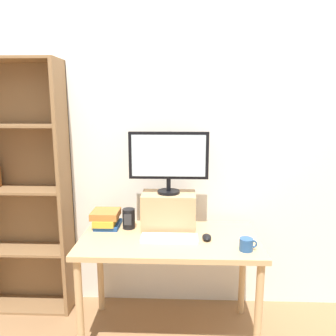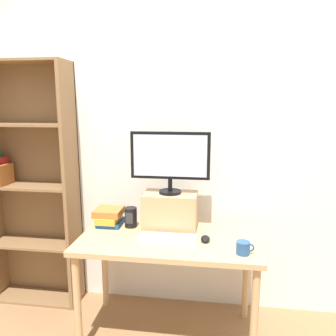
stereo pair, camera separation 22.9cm
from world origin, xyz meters
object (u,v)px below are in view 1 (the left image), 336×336
(riser_box, at_px, (169,211))
(desk, at_px, (170,250))
(book_stack, at_px, (106,219))
(coffee_mug, at_px, (247,244))
(desk_speaker, at_px, (129,219))
(bookshelf_unit, at_px, (19,188))
(keyboard, at_px, (169,238))
(computer_monitor, at_px, (169,158))
(computer_mouse, at_px, (207,237))

(riser_box, bearing_deg, desk, -85.69)
(book_stack, xyz_separation_m, coffee_mug, (0.99, -0.37, -0.02))
(coffee_mug, bearing_deg, desk_speaker, 156.35)
(bookshelf_unit, relative_size, keyboard, 5.14)
(bookshelf_unit, height_order, keyboard, bookshelf_unit)
(keyboard, relative_size, book_stack, 1.72)
(keyboard, xyz_separation_m, coffee_mug, (0.50, -0.15, 0.03))
(coffee_mug, bearing_deg, riser_box, 143.73)
(keyboard, distance_m, coffee_mug, 0.53)
(coffee_mug, bearing_deg, bookshelf_unit, 163.22)
(riser_box, height_order, keyboard, riser_box)
(bookshelf_unit, distance_m, computer_monitor, 1.25)
(keyboard, height_order, computer_mouse, computer_mouse)
(riser_box, distance_m, desk_speaker, 0.31)
(keyboard, distance_m, computer_mouse, 0.26)
(bookshelf_unit, height_order, riser_box, bookshelf_unit)
(computer_monitor, height_order, coffee_mug, computer_monitor)
(computer_monitor, distance_m, coffee_mug, 0.81)
(riser_box, bearing_deg, computer_mouse, -38.22)
(desk_speaker, bearing_deg, book_stack, 174.32)
(computer_mouse, relative_size, coffee_mug, 0.90)
(desk, distance_m, computer_mouse, 0.28)
(bookshelf_unit, xyz_separation_m, computer_monitor, (1.21, -0.14, 0.28))
(keyboard, bearing_deg, bookshelf_unit, 163.01)
(bookshelf_unit, xyz_separation_m, riser_box, (1.21, -0.14, -0.12))
(desk, height_order, computer_monitor, computer_monitor)
(computer_mouse, distance_m, coffee_mug, 0.29)
(desk, height_order, coffee_mug, coffee_mug)
(book_stack, height_order, coffee_mug, book_stack)
(book_stack, bearing_deg, bookshelf_unit, 168.79)
(desk, bearing_deg, riser_box, 94.31)
(desk_speaker, bearing_deg, riser_box, 3.91)
(coffee_mug, height_order, desk_speaker, desk_speaker)
(book_stack, bearing_deg, keyboard, -25.10)
(keyboard, height_order, coffee_mug, coffee_mug)
(computer_monitor, relative_size, coffee_mug, 5.07)
(keyboard, bearing_deg, riser_box, 92.40)
(computer_monitor, relative_size, keyboard, 1.48)
(bookshelf_unit, distance_m, book_stack, 0.77)
(desk, bearing_deg, coffee_mug, -20.93)
(keyboard, xyz_separation_m, desk_speaker, (-0.31, 0.21, 0.06))
(riser_box, xyz_separation_m, computer_mouse, (0.27, -0.22, -0.12))
(desk, bearing_deg, computer_mouse, -6.44)
(computer_mouse, bearing_deg, desk_speaker, 161.26)
(riser_box, xyz_separation_m, book_stack, (-0.47, -0.00, -0.07))
(desk, relative_size, riser_box, 3.15)
(desk, xyz_separation_m, computer_monitor, (-0.01, 0.18, 0.63))
(bookshelf_unit, distance_m, keyboard, 1.30)
(keyboard, relative_size, desk_speaker, 2.61)
(bookshelf_unit, bearing_deg, riser_box, -6.72)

